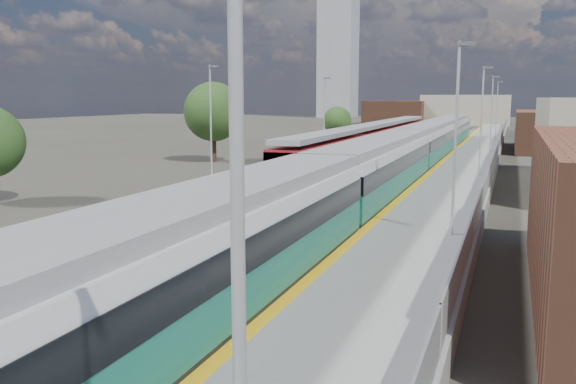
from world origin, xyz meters
The scene contains 10 objects.
ground centered at (0.00, 50.00, 0.00)m, with size 320.00×320.00×0.00m, color #47443A.
ballast_bed centered at (-2.25, 52.50, 0.03)m, with size 10.50×155.00×0.06m, color #565451.
tracks centered at (-1.65, 54.18, 0.11)m, with size 8.96×160.00×0.17m.
platform_right centered at (5.28, 52.49, 0.54)m, with size 4.70×155.00×8.52m.
platform_left centered at (-9.05, 52.49, 0.52)m, with size 4.30×155.00×8.52m.
buildings centered at (-18.12, 138.60, 10.70)m, with size 72.00×185.50×40.00m.
green_train centered at (1.50, 42.78, 2.40)m, with size 3.09×85.89×3.40m.
red_train centered at (-5.50, 63.18, 2.07)m, with size 2.77×56.24×3.50m.
tree_b centered at (-19.26, 52.09, 5.01)m, with size 5.87×5.87×7.96m.
tree_c centered at (-13.79, 78.07, 3.28)m, with size 3.85×3.85×5.21m.
Camera 1 is at (8.65, -2.39, 6.40)m, focal length 38.00 mm.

